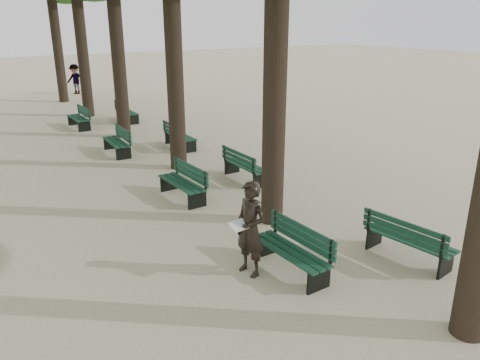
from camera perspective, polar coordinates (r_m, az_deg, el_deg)
ground at (r=8.33m, az=8.08°, el=-14.37°), size 120.00×120.00×0.00m
bench_left_0 at (r=8.98m, az=6.11°, el=-9.56°), size 0.62×1.81×0.92m
bench_left_1 at (r=12.50m, az=-7.06°, el=-1.11°), size 0.63×1.82×0.92m
bench_left_2 at (r=17.11m, az=-14.79°, el=3.96°), size 0.66×1.83×0.92m
bench_left_3 at (r=21.74m, az=-19.05°, el=6.71°), size 0.61×1.81×0.92m
bench_right_0 at (r=9.93m, az=19.82°, el=-7.73°), size 0.80×1.86×0.92m
bench_right_1 at (r=13.85m, az=0.72°, el=1.07°), size 0.59×1.81×0.92m
bench_right_2 at (r=17.52m, az=-7.28°, el=4.80°), size 0.60×1.81×0.92m
bench_right_3 at (r=22.53m, az=-13.57°, el=7.63°), size 0.58×1.80×0.92m
man_with_map at (r=8.61m, az=1.26°, el=-5.98°), size 0.69×0.79×1.83m
pedestrian_b at (r=31.82m, az=-19.45°, el=11.52°), size 1.06×1.14×1.84m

